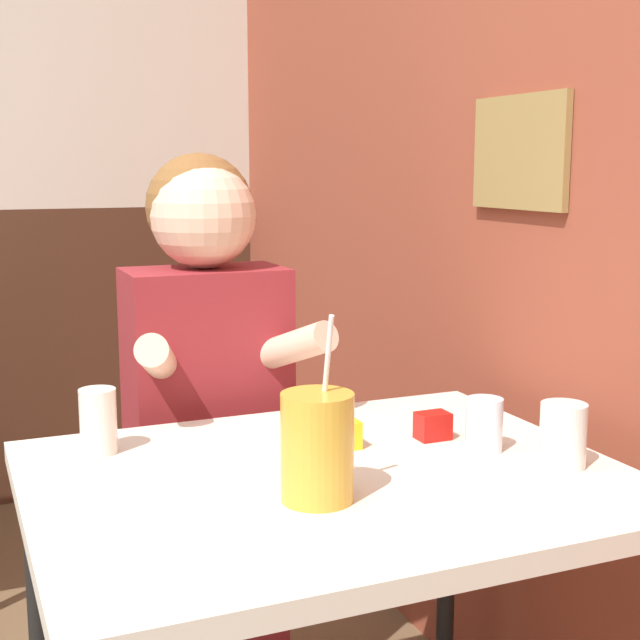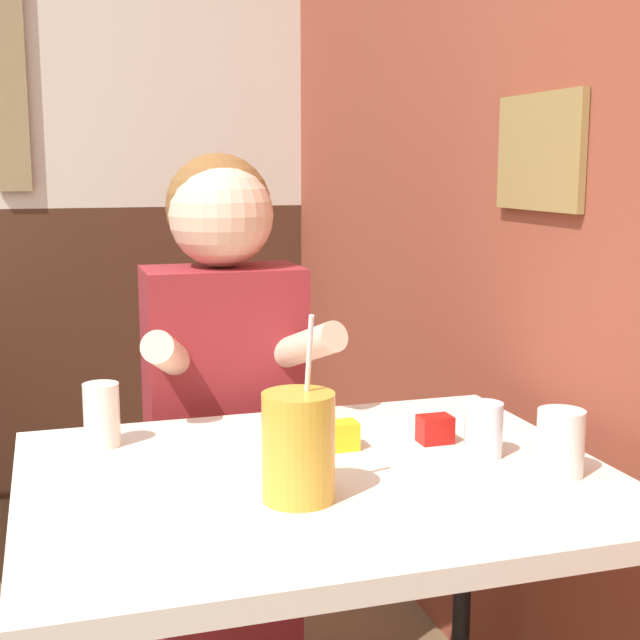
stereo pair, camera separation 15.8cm
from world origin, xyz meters
The scene contains 9 objects.
brick_wall_right centered at (1.34, 1.25, 1.35)m, with size 0.08×4.50×2.70m.
main_table centered at (0.73, 0.40, 0.68)m, with size 0.96×0.76×0.76m.
person_seated centered at (0.69, 0.95, 0.70)m, with size 0.42×0.42×1.28m.
cocktail_pitcher centered at (0.67, 0.29, 0.84)m, with size 0.11×0.11×0.28m.
glass_near_pitcher centered at (1.03, 0.40, 0.81)m, with size 0.07×0.07×0.10m.
glass_center centered at (1.11, 0.27, 0.81)m, with size 0.08×0.08×0.11m.
glass_far_side centered at (0.41, 0.65, 0.82)m, with size 0.06×0.06×0.11m.
condiment_ketchup centered at (0.99, 0.49, 0.78)m, with size 0.06×0.04×0.05m.
condiment_mustard centered at (0.81, 0.50, 0.78)m, with size 0.06×0.04×0.05m.
Camera 2 is at (0.33, -0.94, 1.26)m, focal length 50.00 mm.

